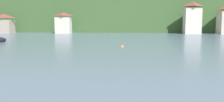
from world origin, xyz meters
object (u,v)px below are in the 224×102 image
object	(u,v)px
shore_building_west	(3,24)
mooring_buoy_near	(122,47)
shore_building_westcentral	(63,23)
shore_building_central	(192,18)

from	to	relation	value
shore_building_west	mooring_buoy_near	xyz separation A→B (m)	(46.04, -44.67, -3.49)
shore_building_west	mooring_buoy_near	bearing A→B (deg)	-44.13
mooring_buoy_near	shore_building_westcentral	bearing A→B (deg)	117.56
shore_building_west	shore_building_westcentral	bearing A→B (deg)	-1.11
shore_building_west	shore_building_westcentral	world-z (taller)	shore_building_westcentral
shore_building_westcentral	shore_building_west	bearing A→B (deg)	178.89
shore_building_westcentral	shore_building_central	distance (m)	45.95
shore_building_westcentral	mooring_buoy_near	size ratio (longest dim) A/B	14.48
shore_building_west	mooring_buoy_near	size ratio (longest dim) A/B	13.69
shore_building_central	mooring_buoy_near	size ratio (longest dim) A/B	21.29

